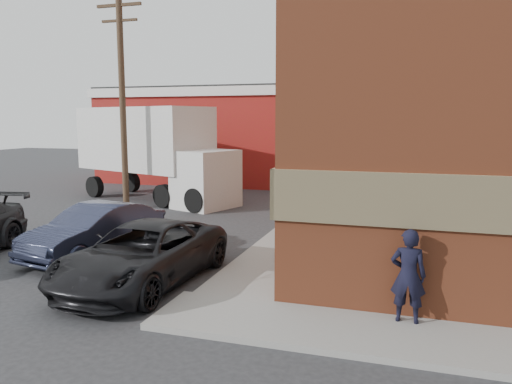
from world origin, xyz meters
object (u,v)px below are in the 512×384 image
Objects in this scene: warehouse at (243,135)px; sedan at (96,230)px; box_truck at (157,147)px; man at (408,276)px; utility_pole at (122,95)px; suv_a at (143,254)px.

warehouse reaches higher than sedan.
box_truck is (-2.95, 8.98, 1.77)m from sedan.
box_truck is at bearing -44.52° from man.
man is at bearing -38.68° from utility_pole.
utility_pole reaches higher than warehouse.
sedan is at bearing -64.29° from utility_pole.
sedan is at bearing -84.35° from warehouse.
suv_a is at bearing -55.98° from utility_pole.
suv_a is (5.74, -8.50, -4.05)m from utility_pole.
sedan is 0.86× the size of suv_a.
warehouse reaches higher than man.
utility_pole is at bearing -77.91° from box_truck.
utility_pole is 1.80× the size of suv_a.
warehouse is 3.78× the size of sedan.
warehouse is 8.88m from box_truck.
suv_a is (4.24, -19.50, -2.12)m from warehouse.
suv_a is (-5.81, 0.75, -0.28)m from man.
box_truck reaches higher than suv_a.
man is at bearing -5.82° from sedan.
man is at bearing -25.64° from box_truck.
warehouse is 9.49× the size of man.
box_truck is at bearing 82.19° from utility_pole.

